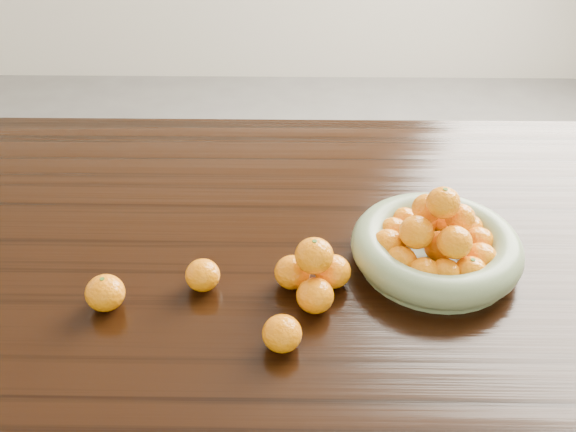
{
  "coord_description": "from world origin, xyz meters",
  "views": [
    {
      "loc": [
        -0.03,
        -0.92,
        1.47
      ],
      "look_at": [
        -0.04,
        -0.02,
        0.83
      ],
      "focal_mm": 40.0,
      "sensor_mm": 36.0,
      "label": 1
    }
  ],
  "objects_px": {
    "dining_table": "(312,282)",
    "loose_orange_0": "(105,293)",
    "fruit_bowl": "(436,245)",
    "orange_pyramid": "(314,273)"
  },
  "relations": [
    {
      "from": "dining_table",
      "to": "fruit_bowl",
      "type": "distance_m",
      "value": 0.25
    },
    {
      "from": "dining_table",
      "to": "loose_orange_0",
      "type": "xyz_separation_m",
      "value": [
        -0.33,
        -0.16,
        0.12
      ]
    },
    {
      "from": "fruit_bowl",
      "to": "loose_orange_0",
      "type": "xyz_separation_m",
      "value": [
        -0.55,
        -0.12,
        -0.01
      ]
    },
    {
      "from": "fruit_bowl",
      "to": "dining_table",
      "type": "bearing_deg",
      "value": 168.4
    },
    {
      "from": "fruit_bowl",
      "to": "loose_orange_0",
      "type": "height_order",
      "value": "fruit_bowl"
    },
    {
      "from": "dining_table",
      "to": "orange_pyramid",
      "type": "xyz_separation_m",
      "value": [
        -0.0,
        -0.13,
        0.13
      ]
    },
    {
      "from": "dining_table",
      "to": "orange_pyramid",
      "type": "height_order",
      "value": "orange_pyramid"
    },
    {
      "from": "fruit_bowl",
      "to": "loose_orange_0",
      "type": "bearing_deg",
      "value": -167.52
    },
    {
      "from": "orange_pyramid",
      "to": "loose_orange_0",
      "type": "height_order",
      "value": "orange_pyramid"
    },
    {
      "from": "orange_pyramid",
      "to": "loose_orange_0",
      "type": "relative_size",
      "value": 2.02
    }
  ]
}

